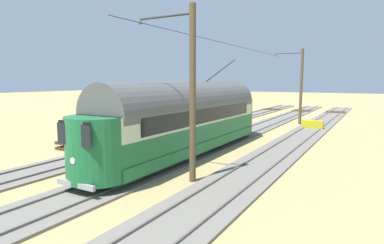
# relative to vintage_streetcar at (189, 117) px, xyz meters

# --- Properties ---
(ground_plane) EXTENTS (220.00, 220.00, 0.00)m
(ground_plane) POSITION_rel_vintage_streetcar_xyz_m (0.00, -1.21, -2.26)
(ground_plane) COLOR #9E8956
(track_streetcar_siding) EXTENTS (2.80, 80.00, 0.18)m
(track_streetcar_siding) POSITION_rel_vintage_streetcar_xyz_m (-4.47, -1.52, -2.20)
(track_streetcar_siding) COLOR #666059
(track_streetcar_siding) RESTS_ON ground
(track_adjacent_siding) EXTENTS (2.80, 80.00, 0.18)m
(track_adjacent_siding) POSITION_rel_vintage_streetcar_xyz_m (0.00, -1.52, -2.20)
(track_adjacent_siding) COLOR #666059
(track_adjacent_siding) RESTS_ON ground
(track_third_siding) EXTENTS (2.80, 80.00, 0.18)m
(track_third_siding) POSITION_rel_vintage_streetcar_xyz_m (4.47, -1.52, -2.20)
(track_third_siding) COLOR #666059
(track_third_siding) RESTS_ON ground
(vintage_streetcar) EXTENTS (2.65, 16.74, 5.75)m
(vintage_streetcar) POSITION_rel_vintage_streetcar_xyz_m (0.00, 0.00, 0.00)
(vintage_streetcar) COLOR #196033
(vintage_streetcar) RESTS_ON ground
(catenary_pole_foreground) EXTENTS (2.94, 0.28, 7.51)m
(catenary_pole_foreground) POSITION_rel_vintage_streetcar_xyz_m (-2.64, -17.48, 1.66)
(catenary_pole_foreground) COLOR #4C3D28
(catenary_pole_foreground) RESTS_ON ground
(catenary_pole_mid_near) EXTENTS (2.94, 0.28, 7.51)m
(catenary_pole_mid_near) POSITION_rel_vintage_streetcar_xyz_m (-2.64, 4.29, 1.66)
(catenary_pole_mid_near) COLOR #4C3D28
(catenary_pole_mid_near) RESTS_ON ground
(overhead_wire_run) EXTENTS (2.73, 25.76, 0.18)m
(overhead_wire_run) POSITION_rel_vintage_streetcar_xyz_m (-0.09, -7.29, 4.71)
(overhead_wire_run) COLOR black
(overhead_wire_run) RESTS_ON ground
(spare_tie_stack) EXTENTS (2.40, 2.40, 0.54)m
(spare_tie_stack) POSITION_rel_vintage_streetcar_xyz_m (7.70, 1.82, -1.99)
(spare_tie_stack) COLOR #47331E
(spare_tie_stack) RESTS_ON ground
(track_end_bumper) EXTENTS (1.80, 0.60, 0.80)m
(track_end_bumper) POSITION_rel_vintage_streetcar_xyz_m (-4.47, -14.52, -1.86)
(track_end_bumper) COLOR #B2A519
(track_end_bumper) RESTS_ON ground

